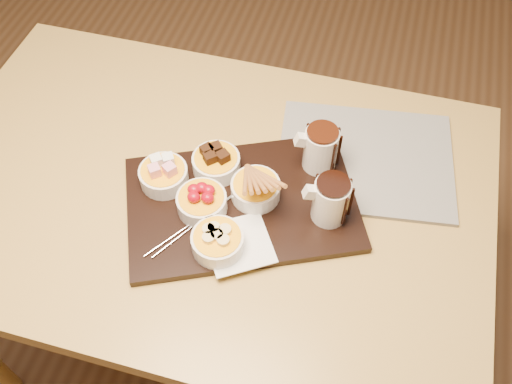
% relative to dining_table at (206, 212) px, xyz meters
% --- Properties ---
extents(ground, '(5.00, 5.00, 0.00)m').
position_rel_dining_table_xyz_m(ground, '(0.00, 0.00, -0.65)').
color(ground, brown).
rests_on(ground, ground).
extents(dining_table, '(1.20, 0.80, 0.75)m').
position_rel_dining_table_xyz_m(dining_table, '(0.00, 0.00, 0.00)').
color(dining_table, '#B48F42').
rests_on(dining_table, ground).
extents(serving_board, '(0.54, 0.46, 0.02)m').
position_rel_dining_table_xyz_m(serving_board, '(0.09, -0.03, 0.11)').
color(serving_board, black).
rests_on(serving_board, dining_table).
extents(napkin, '(0.17, 0.17, 0.00)m').
position_rel_dining_table_xyz_m(napkin, '(0.12, -0.13, 0.12)').
color(napkin, white).
rests_on(napkin, serving_board).
extents(bowl_marshmallows, '(0.10, 0.10, 0.04)m').
position_rel_dining_table_xyz_m(bowl_marshmallows, '(-0.07, -0.02, 0.14)').
color(bowl_marshmallows, white).
rests_on(bowl_marshmallows, serving_board).
extents(bowl_cake, '(0.10, 0.10, 0.04)m').
position_rel_dining_table_xyz_m(bowl_cake, '(0.02, 0.04, 0.14)').
color(bowl_cake, white).
rests_on(bowl_cake, serving_board).
extents(bowl_strawberries, '(0.10, 0.10, 0.04)m').
position_rel_dining_table_xyz_m(bowl_strawberries, '(0.02, -0.07, 0.14)').
color(bowl_strawberries, white).
rests_on(bowl_strawberries, serving_board).
extents(bowl_biscotti, '(0.10, 0.10, 0.04)m').
position_rel_dining_table_xyz_m(bowl_biscotti, '(0.12, -0.01, 0.14)').
color(bowl_biscotti, white).
rests_on(bowl_biscotti, serving_board).
extents(bowl_bananas, '(0.10, 0.10, 0.04)m').
position_rel_dining_table_xyz_m(bowl_bananas, '(0.08, -0.14, 0.14)').
color(bowl_bananas, white).
rests_on(bowl_bananas, serving_board).
extents(pitcher_dark_chocolate, '(0.09, 0.09, 0.10)m').
position_rel_dining_table_xyz_m(pitcher_dark_chocolate, '(0.27, -0.02, 0.17)').
color(pitcher_dark_chocolate, silver).
rests_on(pitcher_dark_chocolate, serving_board).
extents(pitcher_milk_chocolate, '(0.09, 0.09, 0.10)m').
position_rel_dining_table_xyz_m(pitcher_milk_chocolate, '(0.22, 0.11, 0.17)').
color(pitcher_milk_chocolate, silver).
rests_on(pitcher_milk_chocolate, serving_board).
extents(fondue_skewers, '(0.23, 0.17, 0.01)m').
position_rel_dining_table_xyz_m(fondue_skewers, '(0.02, -0.09, 0.12)').
color(fondue_skewers, silver).
rests_on(fondue_skewers, serving_board).
extents(newspaper, '(0.41, 0.35, 0.01)m').
position_rel_dining_table_xyz_m(newspaper, '(0.32, 0.16, 0.10)').
color(newspaper, beige).
rests_on(newspaper, dining_table).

